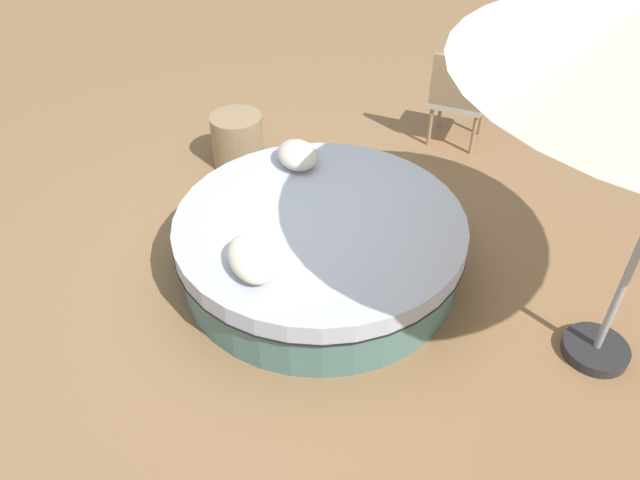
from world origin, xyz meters
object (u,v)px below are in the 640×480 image
object	(u,v)px
throw_pillow_1	(251,259)
side_table	(238,141)
round_bed	(320,245)
patio_chair	(459,94)
throw_pillow_0	(297,155)

from	to	relation	value
throw_pillow_1	side_table	distance (m)	2.17
round_bed	patio_chair	xyz separation A→B (m)	(1.25, -2.01, 0.30)
side_table	patio_chair	bearing A→B (deg)	-103.16
throw_pillow_0	side_table	xyz separation A→B (m)	(1.00, 0.23, -0.35)
patio_chair	throw_pillow_0	bearing A→B (deg)	-119.08
throw_pillow_1	patio_chair	xyz separation A→B (m)	(1.58, -2.64, -0.04)
throw_pillow_0	patio_chair	bearing A→B (deg)	-75.14
round_bed	side_table	bearing A→B (deg)	3.81
throw_pillow_0	throw_pillow_1	world-z (taller)	throw_pillow_0
throw_pillow_0	patio_chair	xyz separation A→B (m)	(0.50, -1.89, -0.05)
throw_pillow_1	throw_pillow_0	bearing A→B (deg)	-34.85
throw_pillow_0	patio_chair	world-z (taller)	patio_chair
round_bed	patio_chair	size ratio (longest dim) A/B	2.23
throw_pillow_0	patio_chair	size ratio (longest dim) A/B	0.42
round_bed	patio_chair	bearing A→B (deg)	-58.12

